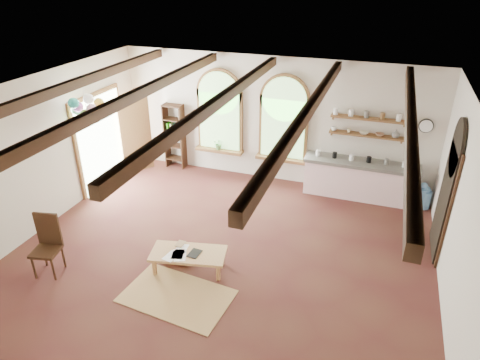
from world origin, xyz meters
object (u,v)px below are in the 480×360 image
at_px(kitchen_counter, 359,179).
at_px(coffee_table, 188,254).
at_px(balloon_cluster, 86,110).
at_px(side_chair, 48,257).

bearing_deg(kitchen_counter, coffee_table, -124.54).
height_order(coffee_table, balloon_cluster, balloon_cluster).
xyz_separation_m(side_chair, balloon_cluster, (-0.60, 2.42, 2.00)).
distance_m(kitchen_counter, balloon_cluster, 6.46).
bearing_deg(balloon_cluster, coffee_table, -26.89).
height_order(side_chair, balloon_cluster, balloon_cluster).
relative_size(kitchen_counter, side_chair, 2.31).
bearing_deg(coffee_table, side_chair, -159.56).
bearing_deg(kitchen_counter, balloon_cluster, -157.21).
relative_size(side_chair, balloon_cluster, 1.02).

